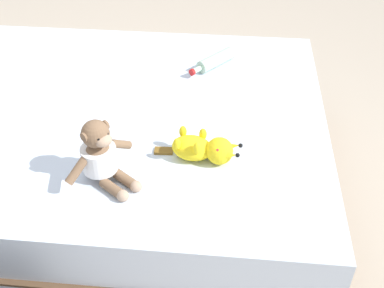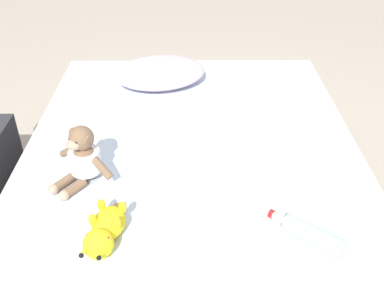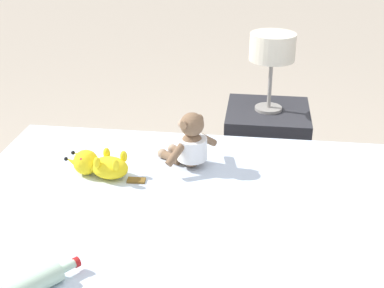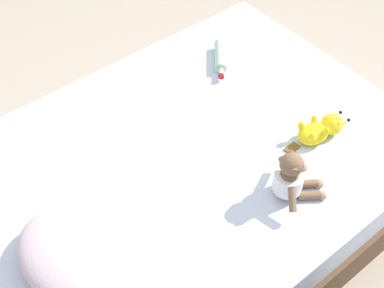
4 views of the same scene
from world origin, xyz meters
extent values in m
cube|color=silver|center=(0.00, 0.00, 0.37)|extent=(1.46, 1.98, 0.21)
ellipsoid|color=brown|center=(-0.42, -0.16, 0.55)|extent=(0.15, 0.15, 0.15)
cylinder|color=white|center=(-0.42, -0.16, 0.55)|extent=(0.17, 0.17, 0.09)
sphere|color=brown|center=(-0.42, -0.16, 0.66)|extent=(0.10, 0.10, 0.10)
ellipsoid|color=tan|center=(-0.44, -0.19, 0.65)|extent=(0.08, 0.07, 0.04)
sphere|color=black|center=(-0.43, -0.20, 0.67)|extent=(0.01, 0.01, 0.01)
sphere|color=black|center=(-0.46, -0.18, 0.67)|extent=(0.01, 0.01, 0.01)
cylinder|color=brown|center=(-0.38, -0.18, 0.67)|extent=(0.03, 0.03, 0.03)
cylinder|color=brown|center=(-0.46, -0.13, 0.67)|extent=(0.03, 0.03, 0.03)
cylinder|color=brown|center=(-0.34, -0.21, 0.56)|extent=(0.09, 0.08, 0.08)
cylinder|color=brown|center=(-0.50, -0.10, 0.56)|extent=(0.09, 0.08, 0.08)
cylinder|color=brown|center=(-0.45, -0.25, 0.49)|extent=(0.09, 0.10, 0.04)
cylinder|color=brown|center=(-0.50, -0.22, 0.49)|extent=(0.09, 0.10, 0.04)
sphere|color=tan|center=(-0.48, -0.29, 0.49)|extent=(0.04, 0.04, 0.04)
sphere|color=tan|center=(-0.53, -0.26, 0.49)|extent=(0.04, 0.04, 0.04)
ellipsoid|color=yellow|center=(-0.29, -0.46, 0.51)|extent=(0.13, 0.17, 0.08)
sphere|color=yellow|center=(-0.30, -0.57, 0.52)|extent=(0.10, 0.10, 0.10)
cone|color=yellow|center=(-0.28, -0.61, 0.53)|extent=(0.04, 0.07, 0.05)
sphere|color=black|center=(-0.29, -0.64, 0.54)|extent=(0.02, 0.02, 0.02)
cone|color=yellow|center=(-0.34, -0.60, 0.53)|extent=(0.04, 0.07, 0.05)
sphere|color=black|center=(-0.34, -0.63, 0.54)|extent=(0.02, 0.02, 0.02)
sphere|color=red|center=(-0.27, -0.57, 0.55)|extent=(0.02, 0.02, 0.02)
sphere|color=red|center=(-0.33, -0.56, 0.55)|extent=(0.02, 0.02, 0.02)
ellipsoid|color=yellow|center=(-0.25, -0.50, 0.55)|extent=(0.03, 0.03, 0.05)
ellipsoid|color=yellow|center=(-0.33, -0.49, 0.55)|extent=(0.03, 0.03, 0.05)
ellipsoid|color=yellow|center=(-0.24, -0.43, 0.55)|extent=(0.03, 0.03, 0.05)
ellipsoid|color=yellow|center=(-0.32, -0.41, 0.55)|extent=(0.03, 0.03, 0.05)
cube|color=brown|center=(-0.27, -0.36, 0.47)|extent=(0.04, 0.07, 0.01)
cylinder|color=#B2D1B7|center=(0.40, -0.51, 0.50)|extent=(0.20, 0.18, 0.06)
cylinder|color=#B2D1B7|center=(0.30, -0.43, 0.50)|extent=(0.05, 0.05, 0.03)
cylinder|color=red|center=(0.28, -0.41, 0.50)|extent=(0.03, 0.03, 0.03)
cube|color=#2D2D33|center=(-1.10, 0.15, 0.23)|extent=(0.43, 0.43, 0.46)
cylinder|color=gray|center=(-1.10, 0.15, 0.47)|extent=(0.14, 0.14, 0.02)
cylinder|color=gray|center=(-1.10, 0.15, 0.60)|extent=(0.02, 0.02, 0.25)
cylinder|color=beige|center=(-1.10, 0.15, 0.79)|extent=(0.23, 0.23, 0.13)
camera|label=1|loc=(-1.64, -0.60, 1.62)|focal=44.93mm
camera|label=2|loc=(-0.01, -1.56, 1.58)|focal=41.70mm
camera|label=3|loc=(1.48, 0.09, 1.50)|focal=49.56mm
camera|label=4|loc=(-1.17, 0.94, 2.19)|focal=48.16mm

